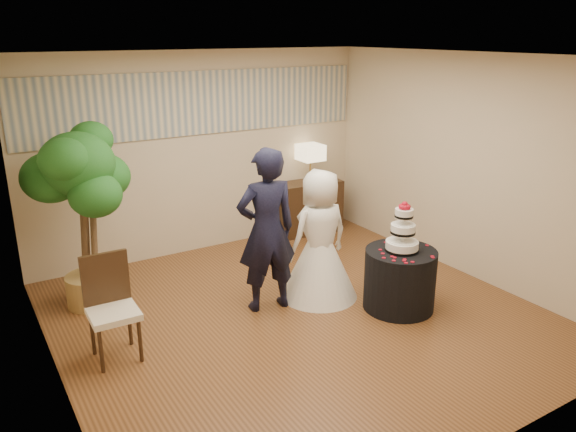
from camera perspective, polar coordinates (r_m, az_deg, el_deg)
floor at (r=6.36m, az=1.14°, el=-10.14°), size 5.00×5.00×0.00m
ceiling at (r=5.60m, az=1.33°, el=15.94°), size 5.00×5.00×0.00m
wall_back at (r=7.98m, az=-8.61°, el=6.30°), size 5.00×0.06×2.80m
wall_front at (r=4.09m, az=20.71°, el=-6.43°), size 5.00×0.06×2.80m
wall_left at (r=5.00m, az=-23.63°, el=-2.33°), size 0.06×5.00×2.80m
wall_right at (r=7.45m, az=17.67°, el=4.78°), size 0.06×5.00×2.80m
mural_border at (r=7.85m, az=-8.80°, el=11.28°), size 4.90×0.02×0.85m
groom at (r=6.19m, az=-2.19°, el=-1.48°), size 0.74×0.54×1.87m
bride at (r=6.53m, az=3.26°, el=-1.92°), size 0.94×0.94×1.55m
cake_table at (r=6.52m, az=11.27°, el=-6.33°), size 0.82×0.82×0.70m
wedding_cake at (r=6.29m, az=11.63°, el=-1.05°), size 0.37×0.37×0.57m
console at (r=8.79m, az=2.22°, el=0.93°), size 1.01×0.50×0.82m
table_lamp at (r=8.61m, az=2.28°, el=5.37°), size 0.35×0.35×0.58m
ficus_tree at (r=6.62m, az=-20.07°, el=-0.13°), size 1.28×1.28×2.13m
side_chair at (r=5.63m, az=-17.35°, el=-9.14°), size 0.48×0.50×1.03m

